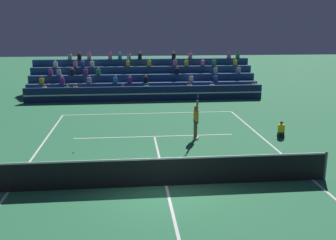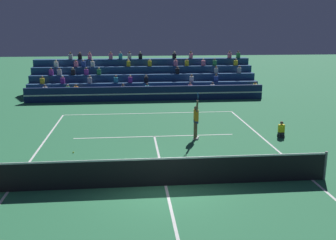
{
  "view_description": "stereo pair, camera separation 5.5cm",
  "coord_description": "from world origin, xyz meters",
  "views": [
    {
      "loc": [
        -1.25,
        -13.11,
        5.65
      ],
      "look_at": [
        0.62,
        5.45,
        1.1
      ],
      "focal_mm": 42.0,
      "sensor_mm": 36.0,
      "label": 1
    },
    {
      "loc": [
        -1.19,
        -13.11,
        5.65
      ],
      "look_at": [
        0.62,
        5.45,
        1.1
      ],
      "focal_mm": 42.0,
      "sensor_mm": 36.0,
      "label": 2
    }
  ],
  "objects": [
    {
      "name": "tennis_ball",
      "position": [
        -3.82,
        4.08,
        0.03
      ],
      "size": [
        0.07,
        0.07,
        0.07
      ],
      "primitive_type": "sphere",
      "color": "#C6DB33",
      "rests_on": "ground"
    },
    {
      "name": "sponsor_banner_wall",
      "position": [
        0.0,
        16.27,
        0.55
      ],
      "size": [
        18.0,
        0.26,
        1.1
      ],
      "color": "navy",
      "rests_on": "ground"
    },
    {
      "name": "ground_plane",
      "position": [
        0.0,
        0.0,
        0.0
      ],
      "size": [
        120.0,
        120.0,
        0.0
      ],
      "primitive_type": "plane",
      "color": "#2D7A4C"
    },
    {
      "name": "tennis_player",
      "position": [
        2.05,
        5.73,
        0.99
      ],
      "size": [
        0.34,
        0.88,
        2.5
      ],
      "color": "brown",
      "rests_on": "ground"
    },
    {
      "name": "ball_kid_courtside",
      "position": [
        6.48,
        5.65,
        0.33
      ],
      "size": [
        0.3,
        0.36,
        0.84
      ],
      "color": "black",
      "rests_on": "ground"
    },
    {
      "name": "bleacher_stand",
      "position": [
        -0.01,
        20.07,
        1.02
      ],
      "size": [
        18.51,
        4.75,
        3.38
      ],
      "color": "navy",
      "rests_on": "ground"
    },
    {
      "name": "tennis_net",
      "position": [
        0.0,
        0.0,
        0.54
      ],
      "size": [
        12.0,
        0.1,
        1.1
      ],
      "color": "slate",
      "rests_on": "ground"
    },
    {
      "name": "court_lines",
      "position": [
        0.0,
        0.0,
        0.0
      ],
      "size": [
        11.1,
        23.9,
        0.01
      ],
      "color": "white",
      "rests_on": "ground"
    }
  ]
}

